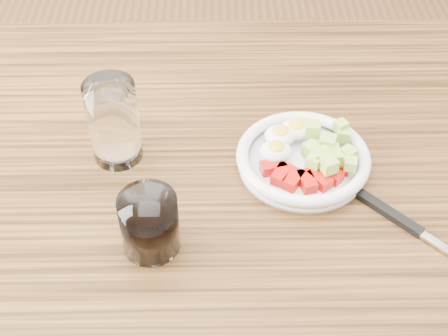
# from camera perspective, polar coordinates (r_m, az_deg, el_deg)

# --- Properties ---
(dining_table) EXTENTS (1.50, 0.90, 0.77)m
(dining_table) POSITION_cam_1_polar(r_m,az_deg,el_deg) (0.98, 0.59, -5.81)
(dining_table) COLOR brown
(dining_table) RESTS_ON ground
(bowl) EXTENTS (0.20, 0.20, 0.05)m
(bowl) POSITION_cam_1_polar(r_m,az_deg,el_deg) (0.93, 7.21, 1.01)
(bowl) COLOR white
(bowl) RESTS_ON dining_table
(fork) EXTENTS (0.17, 0.17, 0.01)m
(fork) POSITION_cam_1_polar(r_m,az_deg,el_deg) (0.89, 16.41, -4.97)
(fork) COLOR black
(fork) RESTS_ON dining_table
(water_glass) EXTENTS (0.07, 0.07, 0.13)m
(water_glass) POSITION_cam_1_polar(r_m,az_deg,el_deg) (0.93, -10.06, 4.19)
(water_glass) COLOR white
(water_glass) RESTS_ON dining_table
(coffee_glass) EXTENTS (0.08, 0.08, 0.09)m
(coffee_glass) POSITION_cam_1_polar(r_m,az_deg,el_deg) (0.81, -6.83, -5.09)
(coffee_glass) COLOR white
(coffee_glass) RESTS_ON dining_table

